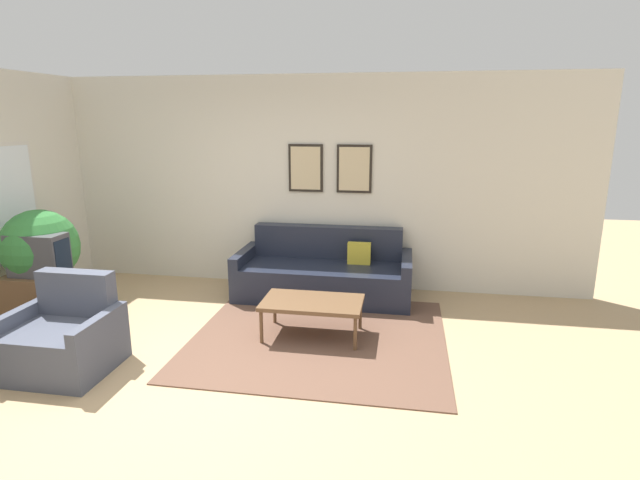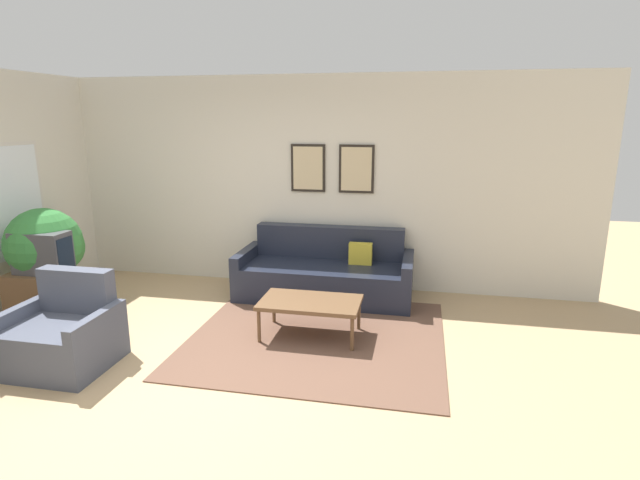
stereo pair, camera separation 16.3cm
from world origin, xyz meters
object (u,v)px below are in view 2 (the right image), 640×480
at_px(coffee_table, 310,304).
at_px(tv, 42,253).
at_px(potted_plant_tall, 45,247).
at_px(armchair, 62,336).
at_px(couch, 326,274).

bearing_deg(coffee_table, tv, -175.56).
relative_size(tv, potted_plant_tall, 0.47).
bearing_deg(armchair, potted_plant_tall, 129.08).
bearing_deg(couch, potted_plant_tall, -157.35).
height_order(coffee_table, armchair, armchair).
height_order(couch, coffee_table, couch).
xyz_separation_m(tv, armchair, (0.80, -0.80, -0.51)).
relative_size(couch, coffee_table, 2.12).
xyz_separation_m(couch, coffee_table, (0.07, -1.20, 0.07)).
distance_m(coffee_table, armchair, 2.29).
height_order(tv, armchair, tv).
bearing_deg(coffee_table, armchair, -153.40).
bearing_deg(potted_plant_tall, armchair, -46.87).
bearing_deg(coffee_table, potted_plant_tall, -179.68).
height_order(coffee_table, potted_plant_tall, potted_plant_tall).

